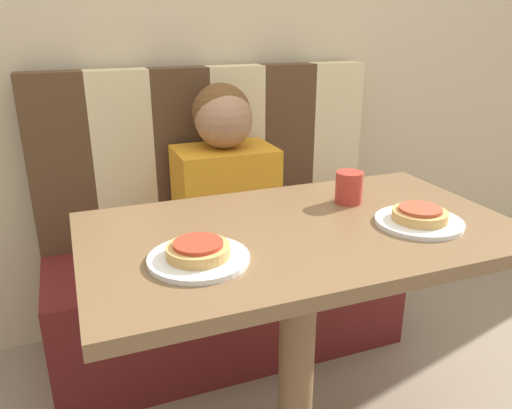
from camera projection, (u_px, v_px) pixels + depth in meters
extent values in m
cube|color=#C6B28E|center=(197.00, 8.00, 1.89)|extent=(7.00, 0.05, 2.60)
cube|color=#5B1919|center=(228.00, 296.00, 1.99)|extent=(1.33, 0.51, 0.44)
cube|color=#4C331E|center=(60.00, 165.00, 1.80)|extent=(0.22, 0.10, 0.65)
cube|color=beige|center=(123.00, 159.00, 1.87)|extent=(0.22, 0.10, 0.65)
cube|color=#4C331E|center=(182.00, 154.00, 1.95)|extent=(0.22, 0.10, 0.65)
cube|color=beige|center=(235.00, 149.00, 2.02)|extent=(0.22, 0.10, 0.65)
cube|color=#4C331E|center=(285.00, 144.00, 2.10)|extent=(0.22, 0.10, 0.65)
cube|color=beige|center=(332.00, 140.00, 2.17)|extent=(0.22, 0.10, 0.65)
cube|color=brown|center=(301.00, 233.00, 1.26)|extent=(1.08, 0.63, 0.03)
cylinder|color=brown|center=(296.00, 359.00, 1.39)|extent=(0.10, 0.10, 0.73)
cube|color=orange|center=(226.00, 199.00, 1.85)|extent=(0.36, 0.24, 0.39)
sphere|color=#9E7051|center=(224.00, 119.00, 1.75)|extent=(0.20, 0.20, 0.20)
sphere|color=brown|center=(221.00, 113.00, 1.76)|extent=(0.21, 0.21, 0.21)
cylinder|color=white|center=(199.00, 259.00, 1.07)|extent=(0.22, 0.22, 0.01)
cylinder|color=white|center=(419.00, 222.00, 1.27)|extent=(0.22, 0.22, 0.01)
cylinder|color=tan|center=(198.00, 251.00, 1.07)|extent=(0.14, 0.14, 0.02)
cylinder|color=#B73823|center=(198.00, 244.00, 1.06)|extent=(0.11, 0.11, 0.01)
cylinder|color=tan|center=(420.00, 215.00, 1.26)|extent=(0.14, 0.14, 0.02)
cylinder|color=#AD472D|center=(420.00, 209.00, 1.26)|extent=(0.11, 0.11, 0.01)
cylinder|color=#B23328|center=(349.00, 187.00, 1.41)|extent=(0.08, 0.08, 0.09)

